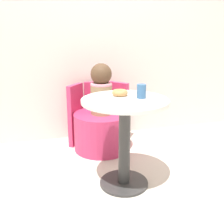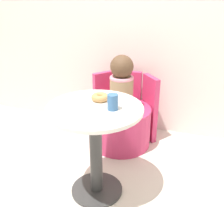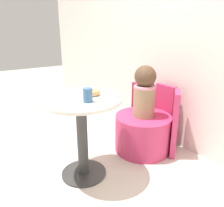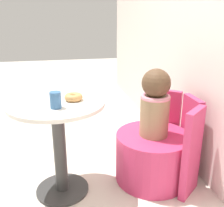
% 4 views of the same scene
% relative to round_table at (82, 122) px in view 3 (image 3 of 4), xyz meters
% --- Properties ---
extents(ground_plane, '(12.00, 12.00, 0.00)m').
position_rel_round_table_xyz_m(ground_plane, '(0.09, -0.02, -0.48)').
color(ground_plane, beige).
extents(back_wall, '(6.00, 0.06, 2.40)m').
position_rel_round_table_xyz_m(back_wall, '(0.09, 1.11, 0.72)').
color(back_wall, silver).
rests_on(back_wall, ground_plane).
extents(round_table, '(0.64, 0.64, 0.69)m').
position_rel_round_table_xyz_m(round_table, '(0.00, 0.00, 0.00)').
color(round_table, '#333333').
rests_on(round_table, ground_plane).
extents(tub_chair, '(0.56, 0.56, 0.38)m').
position_rel_round_table_xyz_m(tub_chair, '(-0.01, 0.69, -0.30)').
color(tub_chair, '#C63360').
rests_on(tub_chair, ground_plane).
extents(booth_backrest, '(0.66, 0.24, 0.65)m').
position_rel_round_table_xyz_m(booth_backrest, '(-0.01, 0.93, -0.16)').
color(booth_backrest, '#C63360').
rests_on(booth_backrest, ground_plane).
extents(child_figure, '(0.22, 0.22, 0.50)m').
position_rel_round_table_xyz_m(child_figure, '(-0.01, 0.69, 0.14)').
color(child_figure, '#937A56').
rests_on(child_figure, tub_chair).
extents(donut, '(0.12, 0.12, 0.05)m').
position_rel_round_table_xyz_m(donut, '(-0.00, 0.11, 0.23)').
color(donut, tan).
rests_on(donut, round_table).
extents(cup, '(0.07, 0.07, 0.10)m').
position_rel_round_table_xyz_m(cup, '(0.12, -0.00, 0.26)').
color(cup, '#386699').
rests_on(cup, round_table).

